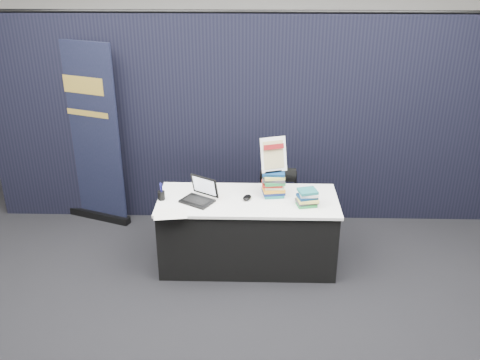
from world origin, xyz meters
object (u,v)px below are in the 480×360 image
book_stack_tall (273,184)px  info_sign (274,155)px  laptop (197,195)px  book_stack_short (307,198)px  pullup_banner (88,145)px  stacking_chair (278,207)px  display_table (248,231)px

book_stack_tall → info_sign: info_sign is taller
laptop → book_stack_short: 1.08m
info_sign → pullup_banner: 2.27m
pullup_banner → stacking_chair: bearing=5.3°
laptop → book_stack_tall: bearing=41.3°
laptop → display_table: bearing=36.1°
display_table → pullup_banner: 2.16m
display_table → stacking_chair: 0.49m
display_table → book_stack_short: book_stack_short is taller
book_stack_short → pullup_banner: size_ratio=0.10×
book_stack_tall → laptop: bearing=-170.0°
display_table → book_stack_short: (0.58, -0.12, 0.45)m
book_stack_tall → pullup_banner: pullup_banner is taller
book_stack_short → book_stack_tall: bearing=147.4°
display_table → stacking_chair: size_ratio=2.06×
pullup_banner → book_stack_short: bearing=-3.1°
laptop → stacking_chair: 0.97m
info_sign → stacking_chair: size_ratio=0.41×
display_table → info_sign: info_sign is taller
display_table → book_stack_tall: size_ratio=6.98×
info_sign → stacking_chair: bearing=54.4°
pullup_banner → stacking_chair: size_ratio=2.45×
laptop → stacking_chair: (0.82, 0.39, -0.32)m
stacking_chair → pullup_banner: bearing=168.3°
laptop → book_stack_short: size_ratio=1.80×
stacking_chair → info_sign: bearing=-104.0°
book_stack_short → info_sign: (-0.33, 0.24, 0.35)m
book_stack_short → info_sign: size_ratio=0.60×
display_table → info_sign: (0.25, 0.12, 0.80)m
display_table → pullup_banner: bearing=152.9°
display_table → info_sign: bearing=25.9°
book_stack_tall → pullup_banner: bearing=157.8°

